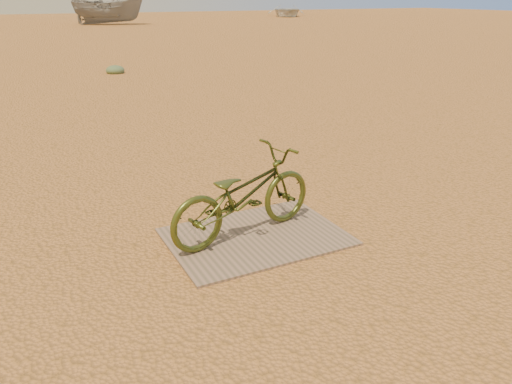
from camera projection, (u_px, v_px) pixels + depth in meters
name	position (u px, v px, depth m)	size (l,w,h in m)	color
ground	(307.00, 262.00, 4.14)	(120.00, 120.00, 0.00)	#BC783F
plywood_board	(256.00, 237.00, 4.56)	(1.57, 1.12, 0.02)	#866858
bicycle	(243.00, 195.00, 4.43)	(0.52, 1.50, 0.79)	#414C1A
boat_mid_right	(108.00, 10.00, 35.56)	(1.91, 5.09, 1.97)	gray
boat_far_right	(287.00, 11.00, 48.53)	(3.72, 5.21, 1.08)	silver
kale_b	(115.00, 73.00, 14.00)	(0.51, 0.51, 0.28)	#617752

